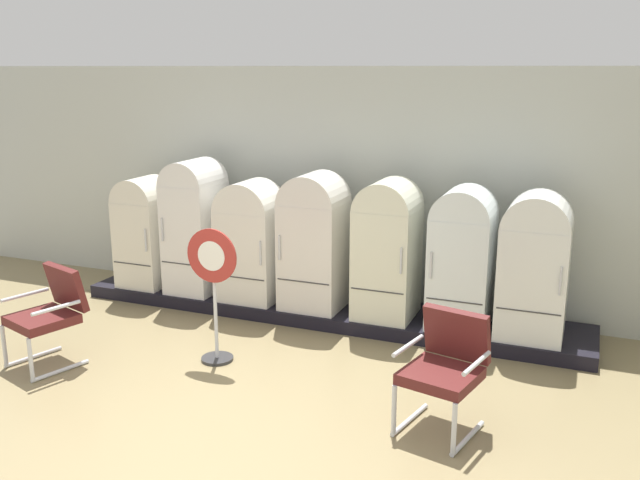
{
  "coord_description": "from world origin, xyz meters",
  "views": [
    {
      "loc": [
        2.8,
        -4.04,
        2.84
      ],
      "look_at": [
        0.06,
        2.75,
        0.99
      ],
      "focal_mm": 38.5,
      "sensor_mm": 36.0,
      "label": 1
    }
  ],
  "objects_px": {
    "refrigerator_6": "(535,262)",
    "armchair_right": "(446,364)",
    "refrigerator_2": "(251,238)",
    "sign_stand": "(214,293)",
    "refrigerator_3": "(314,237)",
    "refrigerator_4": "(387,245)",
    "armchair_left": "(50,310)",
    "refrigerator_5": "(462,254)",
    "refrigerator_0": "(145,228)",
    "refrigerator_1": "(195,222)"
  },
  "relations": [
    {
      "from": "refrigerator_3",
      "to": "armchair_left",
      "type": "bearing_deg",
      "value": -132.17
    },
    {
      "from": "armchair_left",
      "to": "armchair_right",
      "type": "xyz_separation_m",
      "value": [
        3.83,
        0.21,
        0.0
      ]
    },
    {
      "from": "refrigerator_0",
      "to": "refrigerator_4",
      "type": "distance_m",
      "value": 3.15
    },
    {
      "from": "refrigerator_1",
      "to": "refrigerator_3",
      "type": "bearing_deg",
      "value": -0.94
    },
    {
      "from": "armchair_left",
      "to": "armchair_right",
      "type": "distance_m",
      "value": 3.83
    },
    {
      "from": "armchair_left",
      "to": "refrigerator_4",
      "type": "bearing_deg",
      "value": 37.6
    },
    {
      "from": "refrigerator_5",
      "to": "refrigerator_3",
      "type": "bearing_deg",
      "value": -179.91
    },
    {
      "from": "refrigerator_5",
      "to": "armchair_left",
      "type": "relative_size",
      "value": 1.56
    },
    {
      "from": "refrigerator_3",
      "to": "armchair_left",
      "type": "xyz_separation_m",
      "value": [
        -1.91,
        -2.11,
        -0.42
      ]
    },
    {
      "from": "refrigerator_6",
      "to": "armchair_right",
      "type": "relative_size",
      "value": 1.55
    },
    {
      "from": "refrigerator_0",
      "to": "armchair_left",
      "type": "bearing_deg",
      "value": -79.67
    },
    {
      "from": "refrigerator_1",
      "to": "refrigerator_2",
      "type": "bearing_deg",
      "value": -3.21
    },
    {
      "from": "refrigerator_2",
      "to": "sign_stand",
      "type": "relative_size",
      "value": 1.05
    },
    {
      "from": "refrigerator_1",
      "to": "refrigerator_5",
      "type": "distance_m",
      "value": 3.25
    },
    {
      "from": "refrigerator_6",
      "to": "armchair_right",
      "type": "bearing_deg",
      "value": -104.13
    },
    {
      "from": "refrigerator_6",
      "to": "armchair_left",
      "type": "height_order",
      "value": "refrigerator_6"
    },
    {
      "from": "refrigerator_6",
      "to": "sign_stand",
      "type": "height_order",
      "value": "refrigerator_6"
    },
    {
      "from": "refrigerator_5",
      "to": "refrigerator_2",
      "type": "bearing_deg",
      "value": -179.53
    },
    {
      "from": "refrigerator_0",
      "to": "refrigerator_1",
      "type": "distance_m",
      "value": 0.73
    },
    {
      "from": "refrigerator_0",
      "to": "refrigerator_3",
      "type": "xyz_separation_m",
      "value": [
        2.29,
        0.02,
        0.09
      ]
    },
    {
      "from": "refrigerator_6",
      "to": "armchair_left",
      "type": "relative_size",
      "value": 1.55
    },
    {
      "from": "refrigerator_0",
      "to": "refrigerator_4",
      "type": "relative_size",
      "value": 0.9
    },
    {
      "from": "refrigerator_3",
      "to": "armchair_left",
      "type": "height_order",
      "value": "refrigerator_3"
    },
    {
      "from": "refrigerator_1",
      "to": "refrigerator_3",
      "type": "distance_m",
      "value": 1.58
    },
    {
      "from": "refrigerator_4",
      "to": "sign_stand",
      "type": "xyz_separation_m",
      "value": [
        -1.3,
        -1.49,
        -0.26
      ]
    },
    {
      "from": "armchair_left",
      "to": "refrigerator_5",
      "type": "bearing_deg",
      "value": 30.49
    },
    {
      "from": "refrigerator_2",
      "to": "armchair_left",
      "type": "distance_m",
      "value": 2.39
    },
    {
      "from": "refrigerator_1",
      "to": "refrigerator_2",
      "type": "relative_size",
      "value": 1.14
    },
    {
      "from": "refrigerator_4",
      "to": "armchair_left",
      "type": "height_order",
      "value": "refrigerator_4"
    },
    {
      "from": "refrigerator_0",
      "to": "armchair_left",
      "type": "height_order",
      "value": "refrigerator_0"
    },
    {
      "from": "refrigerator_2",
      "to": "refrigerator_1",
      "type": "bearing_deg",
      "value": 176.79
    },
    {
      "from": "refrigerator_3",
      "to": "refrigerator_5",
      "type": "distance_m",
      "value": 1.67
    },
    {
      "from": "armchair_right",
      "to": "refrigerator_0",
      "type": "bearing_deg",
      "value": 155.92
    },
    {
      "from": "refrigerator_3",
      "to": "refrigerator_4",
      "type": "height_order",
      "value": "refrigerator_3"
    },
    {
      "from": "refrigerator_6",
      "to": "sign_stand",
      "type": "relative_size",
      "value": 1.1
    },
    {
      "from": "refrigerator_6",
      "to": "armchair_left",
      "type": "bearing_deg",
      "value": -153.79
    },
    {
      "from": "refrigerator_4",
      "to": "sign_stand",
      "type": "bearing_deg",
      "value": -131.25
    },
    {
      "from": "refrigerator_6",
      "to": "sign_stand",
      "type": "distance_m",
      "value": 3.22
    },
    {
      "from": "refrigerator_3",
      "to": "refrigerator_6",
      "type": "bearing_deg",
      "value": 0.37
    },
    {
      "from": "refrigerator_2",
      "to": "refrigerator_6",
      "type": "xyz_separation_m",
      "value": [
        3.2,
        0.03,
        0.04
      ]
    },
    {
      "from": "refrigerator_2",
      "to": "refrigerator_0",
      "type": "bearing_deg",
      "value": -179.9
    },
    {
      "from": "refrigerator_2",
      "to": "refrigerator_5",
      "type": "height_order",
      "value": "refrigerator_5"
    },
    {
      "from": "refrigerator_3",
      "to": "armchair_left",
      "type": "distance_m",
      "value": 2.87
    },
    {
      "from": "refrigerator_1",
      "to": "armchair_left",
      "type": "distance_m",
      "value": 2.21
    },
    {
      "from": "refrigerator_3",
      "to": "armchair_right",
      "type": "bearing_deg",
      "value": -44.71
    },
    {
      "from": "armchair_right",
      "to": "sign_stand",
      "type": "bearing_deg",
      "value": 169.6
    },
    {
      "from": "refrigerator_3",
      "to": "refrigerator_5",
      "type": "relative_size",
      "value": 1.03
    },
    {
      "from": "refrigerator_6",
      "to": "armchair_left",
      "type": "distance_m",
      "value": 4.82
    },
    {
      "from": "refrigerator_3",
      "to": "sign_stand",
      "type": "xyz_separation_m",
      "value": [
        -0.45,
        -1.47,
        -0.27
      ]
    },
    {
      "from": "refrigerator_3",
      "to": "armchair_right",
      "type": "relative_size",
      "value": 1.62
    }
  ]
}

